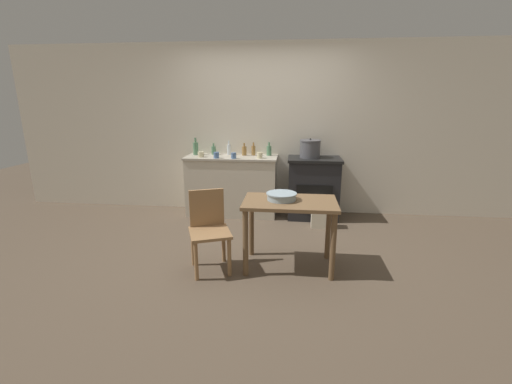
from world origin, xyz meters
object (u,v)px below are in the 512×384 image
(bottle_center, at_px, (253,150))
(bottle_center_left, at_px, (269,150))
(mixing_bowl_large, at_px, (282,196))
(bottle_far_left, at_px, (244,151))
(cup_mid_right, at_px, (260,155))
(chair, at_px, (209,228))
(cup_end_right, at_px, (216,155))
(stove, at_px, (313,188))
(work_table, at_px, (290,213))
(cup_far_right, at_px, (201,154))
(cup_right, at_px, (234,156))
(bottle_center_right, at_px, (214,150))
(stock_pot, at_px, (310,149))
(bottle_mid_left, at_px, (229,149))
(bottle_left, at_px, (196,148))
(flour_sack, at_px, (320,215))

(bottle_center, bearing_deg, bottle_center_left, 2.18)
(mixing_bowl_large, height_order, bottle_far_left, bottle_far_left)
(bottle_center_left, distance_m, cup_mid_right, 0.29)
(chair, distance_m, cup_end_right, 1.69)
(stove, xyz_separation_m, work_table, (-0.33, -1.65, 0.14))
(cup_far_right, bearing_deg, cup_right, -9.74)
(mixing_bowl_large, distance_m, cup_end_right, 1.78)
(bottle_center_right, distance_m, cup_far_right, 0.29)
(cup_far_right, bearing_deg, bottle_center_left, 14.26)
(stock_pot, bearing_deg, cup_mid_right, -171.48)
(stove, relative_size, bottle_center_right, 5.23)
(cup_right, bearing_deg, bottle_far_left, 71.04)
(cup_far_right, bearing_deg, stock_pot, 3.45)
(bottle_far_left, xyz_separation_m, bottle_center, (0.14, 0.02, 0.00))
(chair, height_order, bottle_center_right, bottle_center_right)
(bottle_mid_left, distance_m, cup_end_right, 0.38)
(mixing_bowl_large, height_order, bottle_center_left, bottle_center_left)
(stove, xyz_separation_m, cup_mid_right, (-0.80, -0.10, 0.49))
(bottle_center_right, bearing_deg, cup_end_right, -71.05)
(mixing_bowl_large, distance_m, bottle_left, 2.23)
(bottle_center_right, height_order, cup_mid_right, bottle_center_right)
(bottle_left, distance_m, cup_right, 0.70)
(chair, relative_size, bottle_center_right, 4.78)
(stove, height_order, flour_sack, stove)
(stove, relative_size, chair, 1.10)
(work_table, height_order, bottle_far_left, bottle_far_left)
(mixing_bowl_large, distance_m, bottle_center, 1.86)
(bottle_mid_left, bearing_deg, cup_end_right, -108.08)
(bottle_left, bearing_deg, flour_sack, -16.41)
(stove, relative_size, cup_right, 10.67)
(chair, distance_m, bottle_far_left, 1.98)
(stove, bearing_deg, cup_end_right, -173.19)
(bottle_center_left, distance_m, cup_end_right, 0.81)
(bottle_left, xyz_separation_m, bottle_mid_left, (0.50, 0.08, -0.02))
(bottle_center_left, bearing_deg, flour_sack, -38.94)
(cup_mid_right, bearing_deg, flour_sack, -21.64)
(chair, bearing_deg, bottle_center, 61.35)
(chair, bearing_deg, cup_end_right, 77.86)
(mixing_bowl_large, height_order, bottle_center, bottle_center)
(work_table, bearing_deg, stove, 78.66)
(stove, distance_m, bottle_mid_left, 1.42)
(bottle_mid_left, xyz_separation_m, bottle_center_right, (-0.24, -0.02, -0.02))
(work_table, distance_m, stock_pot, 1.74)
(bottle_far_left, relative_size, bottle_center_right, 1.08)
(bottle_center_left, xyz_separation_m, cup_far_right, (-0.99, -0.25, -0.04))
(flour_sack, bearing_deg, work_table, -108.56)
(flour_sack, distance_m, bottle_center_left, 1.25)
(bottle_mid_left, bearing_deg, bottle_far_left, -11.66)
(stove, bearing_deg, bottle_center_right, 173.56)
(bottle_center_right, bearing_deg, bottle_mid_left, 4.42)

